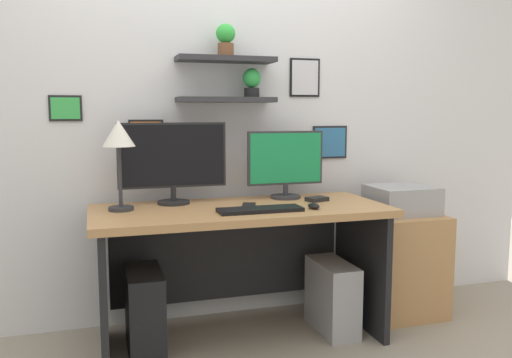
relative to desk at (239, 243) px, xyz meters
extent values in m
plane|color=gray|center=(0.00, -0.05, -0.54)|extent=(8.00, 8.00, 0.00)
cube|color=silver|center=(0.00, 0.39, 0.81)|extent=(4.40, 0.04, 2.70)
cube|color=#2D2D33|center=(0.00, 0.27, 0.79)|extent=(0.57, 0.20, 0.03)
cube|color=#2D2D33|center=(0.00, 0.27, 1.02)|extent=(0.57, 0.20, 0.03)
cylinder|color=brown|center=(0.00, 0.27, 1.08)|extent=(0.09, 0.09, 0.08)
ellipsoid|color=green|center=(0.00, 0.27, 1.17)|extent=(0.11, 0.11, 0.11)
cylinder|color=black|center=(0.16, 0.27, 0.84)|extent=(0.09, 0.09, 0.06)
ellipsoid|color=green|center=(0.16, 0.27, 0.92)|extent=(0.10, 0.10, 0.11)
cube|color=black|center=(0.71, 0.36, 0.53)|extent=(0.24, 0.02, 0.21)
cube|color=teal|center=(0.71, 0.35, 0.53)|extent=(0.21, 0.00, 0.19)
cube|color=black|center=(-0.89, 0.36, 0.74)|extent=(0.18, 0.02, 0.14)
cube|color=green|center=(-0.89, 0.35, 0.74)|extent=(0.15, 0.00, 0.12)
cube|color=black|center=(0.53, 0.36, 0.94)|extent=(0.20, 0.02, 0.24)
cube|color=silver|center=(0.53, 0.35, 0.94)|extent=(0.17, 0.00, 0.21)
cube|color=black|center=(-0.46, 0.36, 0.58)|extent=(0.20, 0.02, 0.19)
cube|color=orange|center=(-0.46, 0.35, 0.58)|extent=(0.18, 0.00, 0.17)
cube|color=tan|center=(0.00, -0.05, 0.19)|extent=(1.59, 0.68, 0.04)
cube|color=black|center=(-0.73, -0.05, -0.18)|extent=(0.04, 0.62, 0.71)
cube|color=black|center=(0.73, -0.05, -0.18)|extent=(0.04, 0.62, 0.71)
cube|color=black|center=(0.00, 0.25, -0.15)|extent=(1.39, 0.02, 0.50)
cylinder|color=black|center=(-0.33, 0.16, 0.22)|extent=(0.18, 0.18, 0.02)
cylinder|color=black|center=(-0.33, 0.16, 0.27)|extent=(0.03, 0.03, 0.09)
cube|color=black|center=(-0.33, 0.17, 0.48)|extent=(0.60, 0.02, 0.36)
cube|color=black|center=(-0.33, 0.15, 0.48)|extent=(0.58, 0.00, 0.34)
cylinder|color=#2D2D33|center=(0.33, 0.16, 0.22)|extent=(0.18, 0.18, 0.02)
cylinder|color=#2D2D33|center=(0.33, 0.16, 0.27)|extent=(0.03, 0.03, 0.08)
cube|color=#2D2D33|center=(0.33, 0.17, 0.45)|extent=(0.47, 0.02, 0.32)
cube|color=#198C4C|center=(0.33, 0.15, 0.45)|extent=(0.44, 0.00, 0.29)
cube|color=black|center=(0.06, -0.21, 0.22)|extent=(0.44, 0.14, 0.02)
ellipsoid|color=black|center=(0.36, -0.22, 0.23)|extent=(0.06, 0.09, 0.03)
cylinder|color=#2D2D33|center=(-0.63, 0.04, 0.22)|extent=(0.13, 0.13, 0.02)
cylinder|color=#2D2D33|center=(-0.63, 0.04, 0.39)|extent=(0.02, 0.02, 0.31)
cone|color=white|center=(-0.63, 0.04, 0.61)|extent=(0.17, 0.17, 0.14)
cube|color=black|center=(0.05, -0.04, 0.22)|extent=(0.11, 0.16, 0.01)
cube|color=black|center=(0.47, 0.00, 0.22)|extent=(0.14, 0.11, 0.02)
cube|color=tan|center=(1.07, 0.07, -0.22)|extent=(0.44, 0.50, 0.63)
cube|color=#9E9EA3|center=(1.07, 0.07, 0.18)|extent=(0.38, 0.34, 0.17)
cube|color=black|center=(-0.53, -0.06, -0.32)|extent=(0.18, 0.40, 0.44)
cube|color=#99999E|center=(0.54, -0.09, -0.34)|extent=(0.18, 0.40, 0.41)
camera|label=1|loc=(-0.75, -2.78, 0.72)|focal=37.33mm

